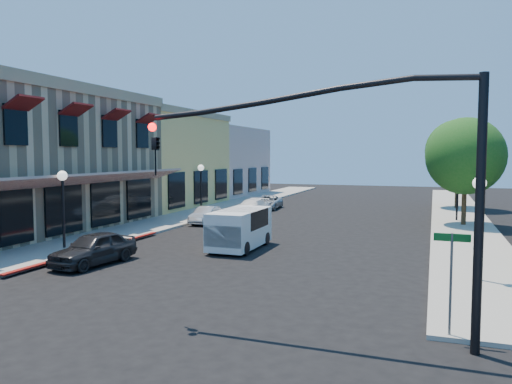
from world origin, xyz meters
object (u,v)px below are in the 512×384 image
(signal_mast_arm, at_px, (377,164))
(parked_car_a, at_px, (94,248))
(street_tree_b, at_px, (458,151))
(white_van, at_px, (240,227))
(lamppost_left_near, at_px, (63,190))
(street_tree_a, at_px, (465,156))
(street_name_sign, at_px, (451,268))
(parked_car_c, at_px, (251,208))
(parked_car_d, at_px, (268,202))
(lamppost_right_near, at_px, (479,202))
(parked_car_b, at_px, (206,215))
(lamppost_right_far, at_px, (458,179))
(lamppost_left_far, at_px, (201,176))

(signal_mast_arm, height_order, parked_car_a, signal_mast_arm)
(signal_mast_arm, bearing_deg, street_tree_b, 84.49)
(white_van, bearing_deg, lamppost_left_near, -158.25)
(street_tree_a, distance_m, lamppost_left_near, 22.30)
(white_van, bearing_deg, street_name_sign, -45.11)
(parked_car_c, bearing_deg, street_tree_a, -1.81)
(parked_car_d, bearing_deg, parked_car_a, -94.70)
(lamppost_left_near, relative_size, lamppost_right_near, 1.00)
(street_name_sign, distance_m, parked_car_c, 23.55)
(street_tree_b, relative_size, street_name_sign, 2.81)
(street_name_sign, distance_m, lamppost_right_near, 5.98)
(parked_car_b, height_order, parked_car_c, parked_car_c)
(lamppost_right_far, bearing_deg, white_van, -126.51)
(white_van, bearing_deg, street_tree_b, 64.66)
(signal_mast_arm, xyz_separation_m, white_van, (-7.04, 9.42, -3.06))
(white_van, height_order, parked_car_a, white_van)
(parked_car_a, height_order, parked_car_c, parked_car_a)
(lamppost_right_far, bearing_deg, lamppost_left_near, -136.74)
(street_name_sign, relative_size, lamppost_left_near, 0.70)
(street_name_sign, distance_m, parked_car_d, 27.99)
(street_tree_b, relative_size, white_van, 1.75)
(signal_mast_arm, height_order, parked_car_c, signal_mast_arm)
(white_van, bearing_deg, signal_mast_arm, -53.23)
(lamppost_left_far, relative_size, parked_car_a, 0.96)
(street_tree_a, bearing_deg, signal_mast_arm, -98.17)
(lamppost_right_far, bearing_deg, signal_mast_arm, -96.70)
(signal_mast_arm, relative_size, parked_car_c, 1.99)
(lamppost_left_far, height_order, parked_car_b, lamppost_left_far)
(street_tree_a, xyz_separation_m, lamppost_left_near, (-17.30, -14.00, -1.46))
(signal_mast_arm, relative_size, lamppost_left_near, 2.24)
(signal_mast_arm, distance_m, white_van, 12.15)
(street_tree_b, height_order, lamppost_left_far, street_tree_b)
(lamppost_left_near, height_order, lamppost_right_near, same)
(lamppost_right_far, xyz_separation_m, parked_car_d, (-13.70, 3.12, -2.20))
(lamppost_right_near, xyz_separation_m, parked_car_c, (-13.30, 14.25, -2.15))
(lamppost_left_near, height_order, parked_car_c, lamppost_left_near)
(street_tree_b, relative_size, lamppost_left_near, 1.97)
(signal_mast_arm, bearing_deg, lamppost_left_near, 155.63)
(street_tree_a, bearing_deg, lamppost_left_far, 180.00)
(parked_car_b, bearing_deg, street_tree_b, 41.49)
(lamppost_right_near, distance_m, lamppost_right_far, 16.00)
(lamppost_left_far, xyz_separation_m, lamppost_right_far, (17.00, 2.00, 0.00))
(lamppost_right_near, distance_m, parked_car_c, 19.61)
(lamppost_right_far, xyz_separation_m, white_van, (-9.68, -13.08, -1.71))
(lamppost_left_far, distance_m, parked_car_a, 16.44)
(lamppost_left_near, distance_m, lamppost_right_near, 17.00)
(signal_mast_arm, xyz_separation_m, lamppost_right_far, (2.64, 22.50, -1.35))
(street_name_sign, height_order, lamppost_left_near, lamppost_left_near)
(parked_car_b, bearing_deg, signal_mast_arm, -55.39)
(street_tree_a, bearing_deg, parked_car_d, 159.93)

